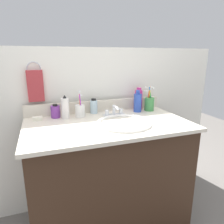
# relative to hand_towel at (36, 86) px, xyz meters

# --- Properties ---
(ground_plane) EXTENTS (6.00, 6.00, 0.00)m
(ground_plane) POSITION_rel_hand_towel_xyz_m (0.43, -0.32, -1.03)
(ground_plane) COLOR #66605B
(vanity_cabinet) EXTENTS (1.03, 0.57, 0.79)m
(vanity_cabinet) POSITION_rel_hand_towel_xyz_m (0.43, -0.32, -0.64)
(vanity_cabinet) COLOR #382316
(vanity_cabinet) RESTS_ON ground_plane
(countertop) EXTENTS (1.07, 0.62, 0.02)m
(countertop) POSITION_rel_hand_towel_xyz_m (0.43, -0.32, -0.23)
(countertop) COLOR beige
(countertop) RESTS_ON vanity_cabinet
(backsplash) EXTENTS (1.07, 0.02, 0.09)m
(backsplash) POSITION_rel_hand_towel_xyz_m (0.43, -0.02, -0.18)
(backsplash) COLOR beige
(backsplash) RESTS_ON countertop
(back_wall) EXTENTS (2.17, 0.04, 1.30)m
(back_wall) POSITION_rel_hand_towel_xyz_m (0.43, 0.04, -0.38)
(back_wall) COLOR white
(back_wall) RESTS_ON ground_plane
(towel_ring) EXTENTS (0.10, 0.01, 0.10)m
(towel_ring) POSITION_rel_hand_towel_xyz_m (0.00, 0.02, 0.12)
(towel_ring) COLOR silver
(hand_towel) EXTENTS (0.11, 0.04, 0.22)m
(hand_towel) POSITION_rel_hand_towel_xyz_m (0.00, 0.00, 0.00)
(hand_towel) COLOR #A53338
(sink_basin) EXTENTS (0.36, 0.36, 0.11)m
(sink_basin) POSITION_rel_hand_towel_xyz_m (0.53, -0.38, -0.25)
(sink_basin) COLOR white
(sink_basin) RESTS_ON countertop
(faucet) EXTENTS (0.16, 0.10, 0.08)m
(faucet) POSITION_rel_hand_towel_xyz_m (0.53, -0.18, -0.19)
(faucet) COLOR silver
(faucet) RESTS_ON countertop
(bottle_lotion_white) EXTENTS (0.05, 0.05, 0.17)m
(bottle_lotion_white) POSITION_rel_hand_towel_xyz_m (0.18, -0.13, -0.14)
(bottle_lotion_white) COLOR white
(bottle_lotion_white) RESTS_ON countertop
(bottle_soap_pink) EXTENTS (0.06, 0.06, 0.18)m
(bottle_soap_pink) POSITION_rel_hand_towel_xyz_m (0.79, -0.05, -0.14)
(bottle_soap_pink) COLOR #D8338C
(bottle_soap_pink) RESTS_ON countertop
(bottle_gel_clear) EXTENTS (0.05, 0.05, 0.11)m
(bottle_gel_clear) POSITION_rel_hand_towel_xyz_m (0.41, -0.06, -0.17)
(bottle_gel_clear) COLOR silver
(bottle_gel_clear) RESTS_ON countertop
(bottle_cream_purple) EXTENTS (0.06, 0.06, 0.10)m
(bottle_cream_purple) POSITION_rel_hand_towel_xyz_m (0.12, -0.09, -0.18)
(bottle_cream_purple) COLOR #7A3899
(bottle_cream_purple) RESTS_ON countertop
(bottle_shampoo_blue) EXTENTS (0.06, 0.06, 0.17)m
(bottle_shampoo_blue) POSITION_rel_hand_towel_xyz_m (0.74, -0.13, -0.15)
(bottle_shampoo_blue) COLOR #2D4CB2
(bottle_shampoo_blue) RESTS_ON countertop
(cup_white_ceramic) EXTENTS (0.07, 0.07, 0.19)m
(cup_white_ceramic) POSITION_rel_hand_towel_xyz_m (0.29, -0.12, -0.17)
(cup_white_ceramic) COLOR white
(cup_white_ceramic) RESTS_ON countertop
(cup_green) EXTENTS (0.08, 0.08, 0.20)m
(cup_green) POSITION_rel_hand_towel_xyz_m (0.85, -0.12, -0.16)
(cup_green) COLOR #3F8C47
(cup_green) RESTS_ON countertop
(soap_bar) EXTENTS (0.06, 0.04, 0.02)m
(soap_bar) POSITION_rel_hand_towel_xyz_m (-0.01, -0.11, -0.21)
(soap_bar) COLOR white
(soap_bar) RESTS_ON countertop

